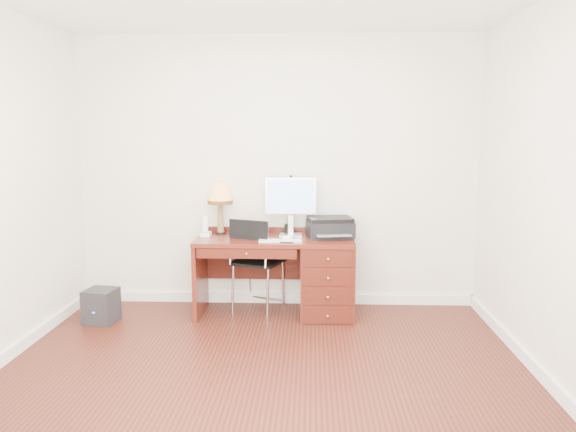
{
  "coord_description": "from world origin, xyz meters",
  "views": [
    {
      "loc": [
        0.35,
        -3.87,
        1.76
      ],
      "look_at": [
        0.13,
        1.2,
        0.99
      ],
      "focal_mm": 35.0,
      "sensor_mm": 36.0,
      "label": 1
    }
  ],
  "objects_px": {
    "printer": "(330,227)",
    "phone": "(206,230)",
    "desk": "(309,272)",
    "monitor": "(291,199)",
    "equipment_box": "(101,306)",
    "chair": "(258,256)",
    "leg_lamp": "(220,197)"
  },
  "relations": [
    {
      "from": "desk",
      "to": "phone",
      "type": "height_order",
      "value": "phone"
    },
    {
      "from": "desk",
      "to": "leg_lamp",
      "type": "xyz_separation_m",
      "value": [
        -0.88,
        0.18,
        0.71
      ]
    },
    {
      "from": "monitor",
      "to": "printer",
      "type": "bearing_deg",
      "value": -12.73
    },
    {
      "from": "desk",
      "to": "chair",
      "type": "distance_m",
      "value": 0.52
    },
    {
      "from": "phone",
      "to": "equipment_box",
      "type": "bearing_deg",
      "value": -154.22
    },
    {
      "from": "desk",
      "to": "monitor",
      "type": "bearing_deg",
      "value": 141.66
    },
    {
      "from": "printer",
      "to": "leg_lamp",
      "type": "xyz_separation_m",
      "value": [
        -1.08,
        0.11,
        0.28
      ]
    },
    {
      "from": "printer",
      "to": "phone",
      "type": "bearing_deg",
      "value": 171.49
    },
    {
      "from": "desk",
      "to": "equipment_box",
      "type": "xyz_separation_m",
      "value": [
        -1.92,
        -0.33,
        -0.26
      ]
    },
    {
      "from": "desk",
      "to": "equipment_box",
      "type": "bearing_deg",
      "value": -170.24
    },
    {
      "from": "monitor",
      "to": "equipment_box",
      "type": "xyz_separation_m",
      "value": [
        -1.74,
        -0.47,
        -0.95
      ]
    },
    {
      "from": "desk",
      "to": "monitor",
      "type": "relative_size",
      "value": 2.65
    },
    {
      "from": "monitor",
      "to": "equipment_box",
      "type": "distance_m",
      "value": 2.04
    },
    {
      "from": "desk",
      "to": "equipment_box",
      "type": "height_order",
      "value": "desk"
    },
    {
      "from": "desk",
      "to": "printer",
      "type": "distance_m",
      "value": 0.48
    },
    {
      "from": "monitor",
      "to": "phone",
      "type": "distance_m",
      "value": 0.88
    },
    {
      "from": "desk",
      "to": "leg_lamp",
      "type": "relative_size",
      "value": 2.96
    },
    {
      "from": "printer",
      "to": "equipment_box",
      "type": "distance_m",
      "value": 2.27
    },
    {
      "from": "desk",
      "to": "monitor",
      "type": "xyz_separation_m",
      "value": [
        -0.18,
        0.14,
        0.69
      ]
    },
    {
      "from": "monitor",
      "to": "chair",
      "type": "height_order",
      "value": "monitor"
    },
    {
      "from": "printer",
      "to": "chair",
      "type": "xyz_separation_m",
      "value": [
        -0.7,
        -0.04,
        -0.28
      ]
    },
    {
      "from": "printer",
      "to": "leg_lamp",
      "type": "bearing_deg",
      "value": 164.3
    },
    {
      "from": "monitor",
      "to": "printer",
      "type": "height_order",
      "value": "monitor"
    },
    {
      "from": "chair",
      "to": "desk",
      "type": "bearing_deg",
      "value": 17.38
    },
    {
      "from": "monitor",
      "to": "leg_lamp",
      "type": "bearing_deg",
      "value": 174.44
    },
    {
      "from": "desk",
      "to": "chair",
      "type": "xyz_separation_m",
      "value": [
        -0.49,
        0.02,
        0.15
      ]
    },
    {
      "from": "monitor",
      "to": "phone",
      "type": "bearing_deg",
      "value": -175.43
    },
    {
      "from": "leg_lamp",
      "to": "chair",
      "type": "height_order",
      "value": "leg_lamp"
    },
    {
      "from": "equipment_box",
      "to": "leg_lamp",
      "type": "bearing_deg",
      "value": 34.7
    },
    {
      "from": "phone",
      "to": "equipment_box",
      "type": "distance_m",
      "value": 1.19
    },
    {
      "from": "monitor",
      "to": "leg_lamp",
      "type": "xyz_separation_m",
      "value": [
        -0.7,
        0.04,
        0.02
      ]
    },
    {
      "from": "desk",
      "to": "equipment_box",
      "type": "distance_m",
      "value": 1.97
    }
  ]
}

